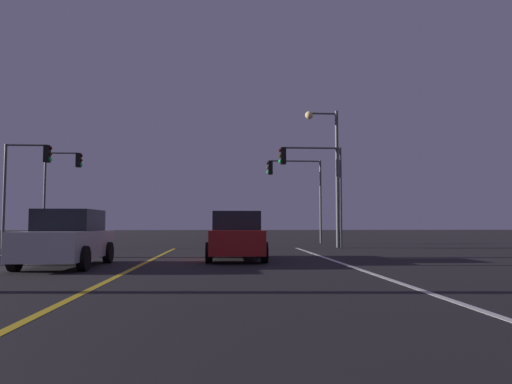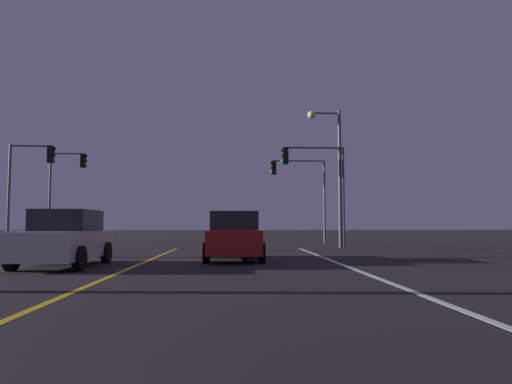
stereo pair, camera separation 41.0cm
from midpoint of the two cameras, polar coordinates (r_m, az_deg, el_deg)
lane_edge_right at (r=10.24m, az=18.13°, el=-10.74°), size 0.16×30.97×0.01m
lane_center_divider at (r=10.01m, az=-19.13°, el=-10.88°), size 0.16×30.97×0.01m
car_lead_same_lane at (r=16.92m, az=-1.91°, el=-5.34°), size 2.02×4.30×1.70m
car_oncoming at (r=15.43m, az=-21.12°, el=-5.23°), size 2.02×4.30×1.70m
traffic_light_near_right at (r=26.04m, az=7.29°, el=2.36°), size 3.46×0.36×5.44m
traffic_light_near_left at (r=27.74m, az=-24.86°, el=2.18°), size 2.43×0.36×5.44m
traffic_light_far_right at (r=31.43m, az=5.42°, el=1.31°), size 3.64×0.36×5.45m
traffic_light_far_left at (r=32.91m, az=-21.30°, el=1.66°), size 2.39×0.36×5.84m
street_lamp_right_far at (r=26.37m, az=9.50°, el=3.83°), size 1.83×0.44×7.46m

